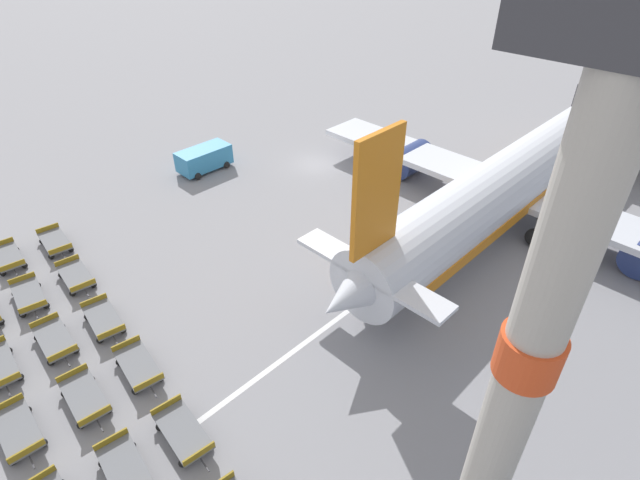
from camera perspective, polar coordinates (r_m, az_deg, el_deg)
ground_plane at (r=43.56m, az=-0.29°, el=8.67°), size 500.00×500.00×0.00m
airplane at (r=38.21m, az=21.90°, el=6.84°), size 32.90×40.40×11.25m
service_van at (r=43.27m, az=-13.09°, el=9.08°), size 2.71×4.54×1.92m
baggage_dolly_row_near_col_d at (r=26.31m, az=-31.26°, el=-18.12°), size 3.88×1.82×0.92m
baggage_dolly_row_mid_a_col_a at (r=37.08m, az=-32.06°, el=-1.69°), size 3.89×1.91×0.92m
baggage_dolly_row_mid_a_col_b at (r=33.12m, az=-30.33°, el=-5.52°), size 3.89×2.03×0.92m
baggage_dolly_row_mid_a_col_c at (r=29.54m, az=-28.04°, el=-10.04°), size 3.89×1.86×0.92m
baggage_dolly_row_mid_a_col_d at (r=26.20m, az=-25.31°, el=-15.95°), size 3.89×1.88×0.92m
baggage_dolly_row_mid_a_col_e at (r=23.28m, az=-21.33°, el=-23.33°), size 3.89×1.96×0.92m
baggage_dolly_row_mid_b_col_a at (r=37.15m, az=-28.02°, el=-0.18°), size 3.89×1.93×0.92m
baggage_dolly_row_mid_b_col_b at (r=33.36m, az=-26.12°, el=-3.73°), size 3.89×1.91×0.92m
baggage_dolly_row_mid_b_col_c at (r=29.63m, az=-23.50°, el=-8.32°), size 3.89×2.01×0.92m
baggage_dolly_row_mid_b_col_d at (r=26.56m, az=-20.06°, el=-13.37°), size 3.89×2.00×0.92m
baggage_dolly_row_mid_b_col_e at (r=23.59m, az=-15.39°, el=-20.41°), size 3.89×1.90×0.92m
stand_guidance_stripe at (r=33.56m, az=12.37°, el=-1.20°), size 2.07×36.92×0.01m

